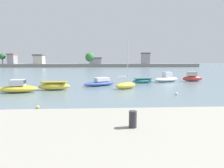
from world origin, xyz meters
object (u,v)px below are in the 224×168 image
object	(u,v)px
mooring_bollard	(133,119)
moored_boat_2	(54,86)
mooring_buoy_3	(38,107)
mooring_buoy_2	(176,94)
moored_boat_6	(167,79)
moored_boat_1	(18,88)
moored_boat_4	(126,85)
moored_boat_5	(143,81)
moored_boat_3	(100,83)
moored_boat_7	(192,78)

from	to	relation	value
mooring_bollard	moored_boat_2	size ratio (longest dim) A/B	0.15
mooring_buoy_3	mooring_buoy_2	bearing A→B (deg)	21.23
moored_boat_6	moored_boat_1	bearing A→B (deg)	-179.15
moored_boat_4	moored_boat_5	world-z (taller)	moored_boat_4
moored_boat_3	moored_boat_5	world-z (taller)	moored_boat_3
moored_boat_2	mooring_buoy_2	xyz separation A→B (m)	(15.26, -4.62, -0.39)
moored_boat_7	mooring_buoy_2	world-z (taller)	moored_boat_7
mooring_bollard	moored_boat_1	distance (m)	21.33
moored_boat_5	moored_boat_7	size ratio (longest dim) A/B	1.03
moored_boat_4	mooring_buoy_3	xyz separation A→B (m)	(-8.90, -10.72, -0.37)
moored_boat_1	mooring_buoy_2	size ratio (longest dim) A/B	15.10
moored_boat_4	moored_boat_5	xyz separation A→B (m)	(3.89, 6.49, -0.10)
moored_boat_6	mooring_buoy_3	world-z (taller)	moored_boat_6
moored_boat_6	mooring_buoy_3	distance (m)	25.89
mooring_bollard	mooring_buoy_2	distance (m)	16.98
moored_boat_3	moored_boat_4	world-z (taller)	moored_boat_4
mooring_bollard	moored_boat_1	bearing A→B (deg)	123.22
moored_boat_1	moored_boat_6	xyz separation A→B (m)	(22.70, 10.66, -0.01)
moored_boat_2	mooring_buoy_2	bearing A→B (deg)	-19.19
moored_boat_7	mooring_buoy_3	bearing A→B (deg)	-141.45
mooring_buoy_3	moored_boat_4	bearing A→B (deg)	50.29
moored_boat_2	moored_boat_7	world-z (taller)	moored_boat_7
moored_boat_1	mooring_buoy_3	world-z (taller)	moored_boat_1
moored_boat_1	moored_boat_4	distance (m)	14.19
mooring_buoy_2	mooring_buoy_3	xyz separation A→B (m)	(-14.24, -5.53, -0.03)
moored_boat_2	moored_boat_5	size ratio (longest dim) A/B	1.06
mooring_buoy_2	mooring_buoy_3	size ratio (longest dim) A/B	1.19
moored_boat_4	moored_boat_5	size ratio (longest dim) A/B	1.65
moored_boat_2	moored_boat_3	distance (m)	7.36
mooring_bollard	mooring_buoy_2	world-z (taller)	mooring_bollard
moored_boat_1	moored_boat_7	world-z (taller)	moored_boat_7
moored_boat_1	moored_boat_3	size ratio (longest dim) A/B	0.88
moored_boat_6	moored_boat_2	bearing A→B (deg)	-179.03
mooring_bollard	moored_boat_6	distance (m)	30.56
moored_boat_2	mooring_buoy_3	world-z (taller)	moored_boat_2
moored_boat_3	mooring_buoy_2	size ratio (longest dim) A/B	17.08
moored_boat_2	mooring_buoy_3	size ratio (longest dim) A/B	15.54
moored_boat_7	moored_boat_4	bearing A→B (deg)	-149.88
moored_boat_7	mooring_buoy_3	distance (m)	29.88
mooring_bollard	mooring_buoy_2	bearing A→B (deg)	63.02
mooring_bollard	moored_boat_3	xyz separation A→B (m)	(-1.37, 23.59, -1.47)
moored_boat_4	mooring_bollard	bearing A→B (deg)	-128.65
moored_boat_3	moored_boat_6	xyz separation A→B (m)	(12.41, 4.87, 0.10)
moored_boat_3	moored_boat_5	bearing A→B (deg)	-6.35
moored_boat_2	moored_boat_4	distance (m)	9.94
moored_boat_6	mooring_buoy_3	size ratio (longest dim) A/B	21.05
mooring_buoy_2	moored_boat_2	bearing A→B (deg)	163.15
moored_boat_5	mooring_buoy_3	xyz separation A→B (m)	(-12.80, -17.21, -0.27)
moored_boat_1	moored_boat_3	bearing A→B (deg)	21.35
moored_boat_1	moored_boat_3	xyz separation A→B (m)	(10.29, 5.78, -0.11)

